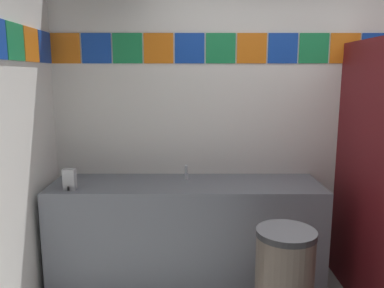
{
  "coord_description": "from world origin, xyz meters",
  "views": [
    {
      "loc": [
        -0.88,
        -1.86,
        1.74
      ],
      "look_at": [
        -0.88,
        0.82,
        1.26
      ],
      "focal_mm": 35.88,
      "sensor_mm": 36.0,
      "label": 1
    }
  ],
  "objects": [
    {
      "name": "wall_back",
      "position": [
        0.0,
        1.46,
        1.29
      ],
      "size": [
        4.13,
        0.09,
        2.56
      ],
      "color": "white",
      "rests_on": "ground_plane"
    },
    {
      "name": "vanity_counter",
      "position": [
        -0.93,
        1.13,
        0.45
      ],
      "size": [
        2.17,
        0.59,
        0.88
      ],
      "color": "slate",
      "rests_on": "ground_plane"
    },
    {
      "name": "faucet_center",
      "position": [
        -0.93,
        1.22,
        0.94
      ],
      "size": [
        0.04,
        0.1,
        0.14
      ],
      "color": "silver",
      "rests_on": "vanity_counter"
    },
    {
      "name": "soap_dispenser",
      "position": [
        -1.81,
        0.95,
        0.96
      ],
      "size": [
        0.09,
        0.09,
        0.16
      ],
      "color": "#B7BABF",
      "rests_on": "vanity_counter"
    },
    {
      "name": "trash_bin",
      "position": [
        -0.29,
        0.42,
        0.39
      ],
      "size": [
        0.38,
        0.38,
        0.78
      ],
      "color": "brown",
      "rests_on": "ground_plane"
    }
  ]
}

